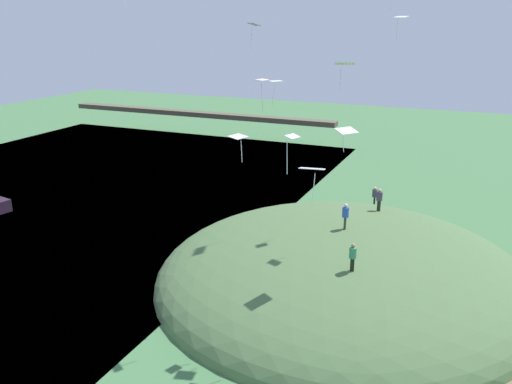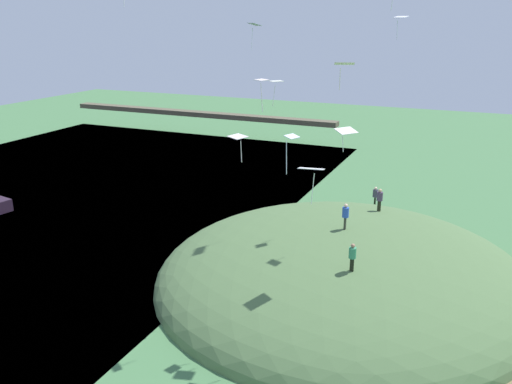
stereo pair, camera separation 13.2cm
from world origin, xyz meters
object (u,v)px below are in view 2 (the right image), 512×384
object	(u,v)px
person_with_child	(380,197)
kite_14	(311,170)
kite_3	(291,140)
kite_4	(262,83)
person_near_shore	(346,213)
kite_13	(238,137)
kite_11	(254,25)
kite_1	(401,18)
person_watching_kites	(352,254)
kite_6	(344,65)
kite_8	(346,131)
mooring_post	(246,244)
person_on_hilltop	(375,194)
kite_9	(276,82)

from	to	relation	value
person_with_child	kite_14	distance (m)	16.79
kite_3	kite_4	world-z (taller)	kite_4
person_near_shore	kite_13	world-z (taller)	kite_13
person_with_child	kite_11	distance (m)	16.98
person_near_shore	kite_11	bearing A→B (deg)	-132.23
kite_1	kite_13	bearing A→B (deg)	-134.05
kite_11	person_watching_kites	bearing A→B (deg)	-48.31
kite_6	kite_13	size ratio (longest dim) A/B	0.91
person_watching_kites	kite_13	world-z (taller)	kite_13
kite_8	mooring_post	xyz separation A→B (m)	(-9.05, 6.75, -10.79)
person_on_hilltop	kite_11	world-z (taller)	kite_11
person_watching_kites	kite_9	world-z (taller)	kite_9
person_watching_kites	mooring_post	size ratio (longest dim) A/B	1.51
person_near_shore	kite_4	bearing A→B (deg)	-21.53
kite_3	kite_4	size ratio (longest dim) A/B	1.21
person_on_hilltop	kite_1	distance (m)	18.31
person_near_shore	mooring_post	size ratio (longest dim) A/B	1.61
kite_13	mooring_post	world-z (taller)	kite_13
kite_3	mooring_post	distance (m)	16.08
kite_3	kite_6	xyz separation A→B (m)	(2.17, 1.41, 3.66)
person_with_child	kite_4	bearing A→B (deg)	56.62
kite_1	kite_3	bearing A→B (deg)	-111.42
person_near_shore	kite_6	distance (m)	12.51
kite_3	kite_4	bearing A→B (deg)	173.36
person_near_shore	kite_8	world-z (taller)	kite_8
kite_6	kite_11	world-z (taller)	kite_11
person_on_hilltop	person_near_shore	bearing A→B (deg)	164.27
person_near_shore	kite_13	xyz separation A→B (m)	(-4.61, -6.95, 6.13)
person_watching_kites	person_with_child	world-z (taller)	person_watching_kites
kite_3	kite_13	distance (m)	3.99
kite_1	kite_9	xyz separation A→B (m)	(-10.88, 7.79, -4.97)
kite_4	kite_8	world-z (taller)	kite_4
kite_3	kite_1	bearing A→B (deg)	68.58
person_near_shore	kite_8	size ratio (longest dim) A/B	1.35
kite_9	kite_11	distance (m)	4.85
person_with_child	kite_14	bearing A→B (deg)	69.79
person_near_shore	kite_6	world-z (taller)	kite_6
person_on_hilltop	mooring_post	xyz separation A→B (m)	(-7.76, -10.06, -2.08)
person_with_child	kite_13	world-z (taller)	kite_13
person_on_hilltop	kite_11	xyz separation A→B (m)	(-10.02, -3.23, 13.97)
kite_6	kite_8	distance (m)	3.92
kite_11	kite_13	distance (m)	17.06
kite_1	kite_11	distance (m)	14.88
kite_8	person_near_shore	bearing A→B (deg)	101.38
kite_3	kite_14	xyz separation A→B (m)	(1.57, -1.43, -1.02)
kite_13	kite_14	distance (m)	6.02
person_with_child	kite_11	xyz separation A→B (m)	(-11.38, 2.31, 12.39)
kite_6	mooring_post	distance (m)	18.98
person_with_child	kite_1	distance (m)	14.02
person_on_hilltop	kite_11	size ratio (longest dim) A/B	0.80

